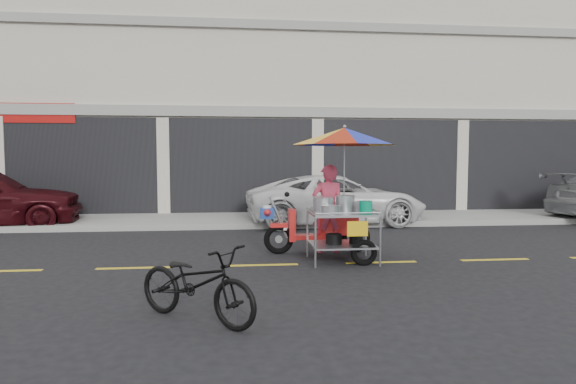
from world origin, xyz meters
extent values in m
plane|color=black|center=(0.00, 0.00, 0.00)|extent=(90.00, 90.00, 0.00)
cube|color=gray|center=(0.00, 5.50, 0.07)|extent=(45.00, 3.00, 0.15)
cube|color=beige|center=(0.00, 10.50, 4.00)|extent=(36.00, 8.00, 8.00)
cube|color=black|center=(0.00, 6.47, 1.45)|extent=(35.28, 0.06, 2.90)
cube|color=gray|center=(0.00, 6.45, 3.10)|extent=(36.00, 0.12, 0.30)
cube|color=gray|center=(0.00, 6.45, 5.60)|extent=(36.00, 0.12, 0.25)
cube|color=gold|center=(0.00, 0.00, 0.00)|extent=(42.00, 0.10, 0.01)
imported|color=white|center=(0.20, 4.70, 0.65)|extent=(4.83, 2.49, 1.30)
imported|color=black|center=(-2.81, -2.62, 0.42)|extent=(1.59, 1.41, 0.83)
torus|color=black|center=(-1.64, 0.91, 0.27)|extent=(0.55, 0.11, 0.55)
torus|color=black|center=(-0.20, 0.91, 0.27)|extent=(0.55, 0.11, 0.55)
cylinder|color=#9EA0A5|center=(-1.64, 0.91, 0.27)|extent=(0.13, 0.06, 0.13)
cylinder|color=#9EA0A5|center=(-0.20, 0.91, 0.27)|extent=(0.13, 0.06, 0.13)
cube|color=red|center=(-1.64, 0.91, 0.53)|extent=(0.31, 0.12, 0.08)
cylinder|color=#9EA0A5|center=(-1.64, 0.91, 0.67)|extent=(0.35, 0.05, 0.77)
cube|color=red|center=(-1.40, 0.91, 0.53)|extent=(0.12, 0.33, 0.57)
cube|color=red|center=(-0.97, 0.91, 0.31)|extent=(0.77, 0.27, 0.08)
cube|color=red|center=(-0.54, 0.91, 0.53)|extent=(0.72, 0.25, 0.38)
cube|color=black|center=(-0.63, 0.91, 0.75)|extent=(0.62, 0.23, 0.10)
cylinder|color=#9EA0A5|center=(-1.52, 0.91, 0.96)|extent=(0.04, 0.53, 0.03)
sphere|color=black|center=(-1.47, 1.10, 1.07)|extent=(0.10, 0.10, 0.10)
cylinder|color=white|center=(-1.52, 0.91, 0.46)|extent=(0.12, 0.12, 0.05)
cube|color=navy|center=(-1.85, 0.91, 0.75)|extent=(0.25, 0.21, 0.19)
cylinder|color=white|center=(-1.85, 0.91, 0.86)|extent=(0.15, 0.15, 0.05)
cone|color=red|center=(-1.85, 0.74, 0.77)|extent=(0.17, 0.21, 0.17)
torus|color=black|center=(-0.34, -0.19, 0.21)|extent=(0.44, 0.10, 0.44)
cylinder|color=#9EA0A5|center=(-1.16, -0.29, 0.41)|extent=(0.03, 0.03, 0.81)
cylinder|color=#9EA0A5|center=(-1.16, 0.57, 0.41)|extent=(0.03, 0.03, 0.81)
cylinder|color=#9EA0A5|center=(-0.10, -0.28, 0.41)|extent=(0.03, 0.03, 0.81)
cylinder|color=#9EA0A5|center=(-0.11, 0.58, 0.41)|extent=(0.03, 0.03, 0.81)
cube|color=#9EA0A5|center=(-0.63, 0.15, 0.29)|extent=(1.06, 0.86, 0.03)
cube|color=#9EA0A5|center=(-0.63, 0.15, 0.81)|extent=(1.06, 0.86, 0.04)
cylinder|color=#9EA0A5|center=(-0.63, -0.29, 0.87)|extent=(1.05, 0.03, 0.02)
cylinder|color=#9EA0A5|center=(-0.63, 0.58, 0.87)|extent=(1.05, 0.03, 0.02)
cylinder|color=#9EA0A5|center=(-1.16, 0.14, 0.87)|extent=(0.03, 0.86, 0.02)
cylinder|color=#9EA0A5|center=(-0.11, 0.15, 0.87)|extent=(0.03, 0.86, 0.02)
cylinder|color=#9EA0A5|center=(-0.63, 0.58, 0.29)|extent=(0.04, 0.72, 0.04)
cylinder|color=#9EA0A5|center=(-0.63, 0.58, 0.77)|extent=(0.04, 0.72, 0.04)
cube|color=gold|center=(-0.49, -0.31, 0.62)|extent=(0.33, 0.02, 0.24)
cylinder|color=#B7B7BC|center=(-0.92, 0.34, 0.95)|extent=(0.35, 0.35, 0.23)
cylinder|color=#B7B7BC|center=(-0.54, 0.36, 0.96)|extent=(0.32, 0.32, 0.25)
cylinder|color=#B7B7BC|center=(-0.27, 0.19, 0.91)|extent=(0.26, 0.26, 0.15)
cylinder|color=#B7B7BC|center=(-0.87, -0.03, 0.89)|extent=(0.30, 0.30, 0.12)
cylinder|color=#038257|center=(-0.30, -0.09, 0.94)|extent=(0.21, 0.21, 0.21)
cylinder|color=black|center=(-0.77, 0.14, 0.39)|extent=(0.27, 0.27, 0.17)
cylinder|color=black|center=(-0.39, 0.15, 0.38)|extent=(0.23, 0.23, 0.15)
cylinder|color=#9EA0A5|center=(-0.58, 0.24, 1.53)|extent=(0.02, 0.02, 1.44)
sphere|color=#9EA0A5|center=(-0.58, 0.24, 2.27)|extent=(0.06, 0.06, 0.06)
imported|color=#C63A54|center=(-0.73, 0.91, 0.81)|extent=(0.59, 0.39, 1.62)
camera|label=1|loc=(-2.37, -7.72, 1.73)|focal=30.00mm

